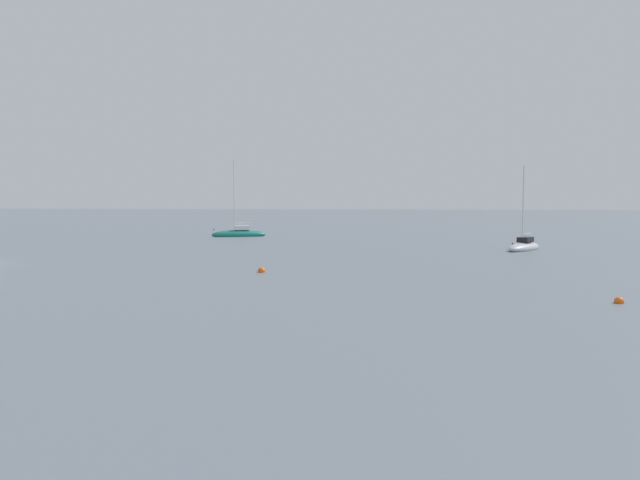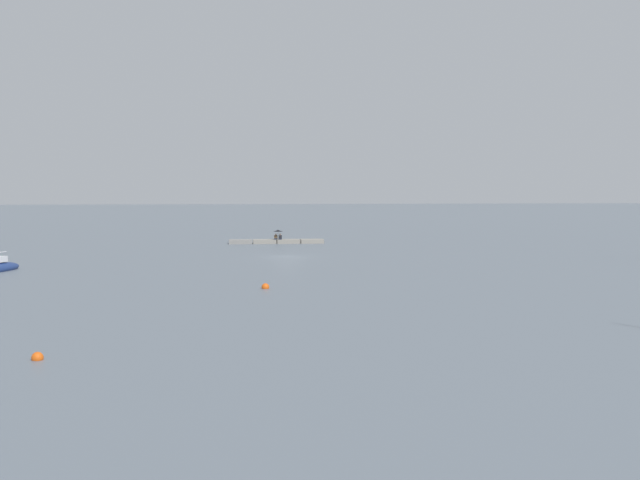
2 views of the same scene
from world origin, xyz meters
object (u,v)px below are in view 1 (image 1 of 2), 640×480
Objects in this scene: sailboat_grey_mid at (524,247)px; mooring_buoy_far at (262,271)px; sailboat_teal_outer at (239,234)px; mooring_buoy_near at (619,301)px.

sailboat_grey_mid is 31.49m from mooring_buoy_far.
mooring_buoy_far is at bearing 178.27° from sailboat_teal_outer.
sailboat_teal_outer is at bearing -162.70° from mooring_buoy_far.
mooring_buoy_far is (-10.15, -20.98, 0.01)m from mooring_buoy_near.
mooring_buoy_far is at bearing 75.99° from sailboat_grey_mid.
sailboat_grey_mid is 39.61m from sailboat_teal_outer.
mooring_buoy_far is (21.57, -22.94, -0.23)m from sailboat_grey_mid.
sailboat_grey_mid is 16.40× the size of mooring_buoy_far.
mooring_buoy_near is at bearing -165.22° from sailboat_teal_outer.
mooring_buoy_near is 0.89× the size of mooring_buoy_far.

